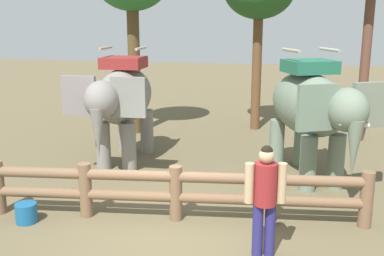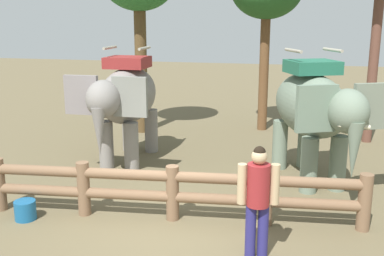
{
  "view_description": "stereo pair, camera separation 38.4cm",
  "coord_description": "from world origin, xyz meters",
  "px_view_note": "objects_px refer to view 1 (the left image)",
  "views": [
    {
      "loc": [
        1.83,
        -7.49,
        3.72
      ],
      "look_at": [
        0.0,
        1.86,
        1.4
      ],
      "focal_mm": 42.95,
      "sensor_mm": 36.0,
      "label": 1
    },
    {
      "loc": [
        2.21,
        -7.41,
        3.72
      ],
      "look_at": [
        0.0,
        1.86,
        1.4
      ],
      "focal_mm": 42.95,
      "sensor_mm": 36.0,
      "label": 2
    }
  ],
  "objects_px": {
    "elephant_near_left": "(122,99)",
    "feed_bucket": "(26,213)",
    "log_fence": "(176,189)",
    "elephant_center": "(312,108)",
    "tourist_woman_in_black": "(265,193)"
  },
  "relations": [
    {
      "from": "elephant_center",
      "to": "tourist_woman_in_black",
      "type": "distance_m",
      "value": 3.89
    },
    {
      "from": "log_fence",
      "to": "elephant_center",
      "type": "relative_size",
      "value": 1.98
    },
    {
      "from": "elephant_center",
      "to": "elephant_near_left",
      "type": "bearing_deg",
      "value": 174.8
    },
    {
      "from": "log_fence",
      "to": "elephant_near_left",
      "type": "height_order",
      "value": "elephant_near_left"
    },
    {
      "from": "elephant_center",
      "to": "feed_bucket",
      "type": "xyz_separation_m",
      "value": [
        -5.23,
        -3.35,
        -1.52
      ]
    },
    {
      "from": "elephant_near_left",
      "to": "elephant_center",
      "type": "height_order",
      "value": "elephant_center"
    },
    {
      "from": "log_fence",
      "to": "tourist_woman_in_black",
      "type": "bearing_deg",
      "value": -31.84
    },
    {
      "from": "elephant_near_left",
      "to": "feed_bucket",
      "type": "distance_m",
      "value": 4.1
    },
    {
      "from": "log_fence",
      "to": "elephant_center",
      "type": "bearing_deg",
      "value": 46.79
    },
    {
      "from": "elephant_center",
      "to": "tourist_woman_in_black",
      "type": "relative_size",
      "value": 1.96
    },
    {
      "from": "log_fence",
      "to": "elephant_center",
      "type": "xyz_separation_m",
      "value": [
        2.54,
        2.7,
        1.1
      ]
    },
    {
      "from": "elephant_near_left",
      "to": "feed_bucket",
      "type": "bearing_deg",
      "value": -98.75
    },
    {
      "from": "elephant_near_left",
      "to": "tourist_woman_in_black",
      "type": "xyz_separation_m",
      "value": [
        3.78,
        -4.16,
        -0.62
      ]
    },
    {
      "from": "elephant_near_left",
      "to": "tourist_woman_in_black",
      "type": "height_order",
      "value": "elephant_near_left"
    },
    {
      "from": "log_fence",
      "to": "elephant_near_left",
      "type": "relative_size",
      "value": 2.05
    }
  ]
}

